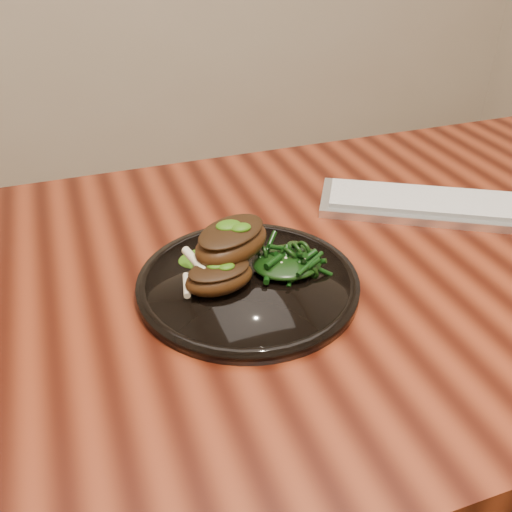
{
  "coord_description": "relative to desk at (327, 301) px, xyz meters",
  "views": [
    {
      "loc": [
        -0.34,
        -0.62,
        1.2
      ],
      "look_at": [
        -0.12,
        -0.01,
        0.78
      ],
      "focal_mm": 40.0,
      "sensor_mm": 36.0,
      "label": 1
    }
  ],
  "objects": [
    {
      "name": "desk",
      "position": [
        0.0,
        0.0,
        0.0
      ],
      "size": [
        1.6,
        0.8,
        0.75
      ],
      "color": "black",
      "rests_on": "ground"
    },
    {
      "name": "plate",
      "position": [
        -0.14,
        -0.04,
        0.09
      ],
      "size": [
        0.29,
        0.29,
        0.02
      ],
      "color": "black",
      "rests_on": "desk"
    },
    {
      "name": "lamb_chop_front",
      "position": [
        -0.18,
        -0.05,
        0.12
      ],
      "size": [
        0.1,
        0.07,
        0.04
      ],
      "color": "#3C1F0B",
      "rests_on": "plate"
    },
    {
      "name": "lamb_chop_back",
      "position": [
        -0.15,
        -0.01,
        0.14
      ],
      "size": [
        0.14,
        0.13,
        0.05
      ],
      "color": "#3C1F0B",
      "rests_on": "plate"
    },
    {
      "name": "herb_smear",
      "position": [
        -0.18,
        0.03,
        0.1
      ],
      "size": [
        0.08,
        0.05,
        0.01
      ],
      "primitive_type": "ellipsoid",
      "color": "#1E4C08",
      "rests_on": "plate"
    },
    {
      "name": "greens_heap",
      "position": [
        -0.08,
        -0.03,
        0.12
      ],
      "size": [
        0.1,
        0.09,
        0.04
      ],
      "color": "black",
      "rests_on": "plate"
    },
    {
      "name": "keyboard",
      "position": [
        0.24,
        0.06,
        0.09
      ],
      "size": [
        0.42,
        0.31,
        0.02
      ],
      "color": "silver",
      "rests_on": "desk"
    }
  ]
}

